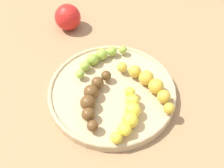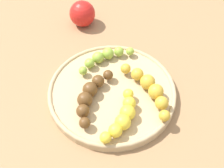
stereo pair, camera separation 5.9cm
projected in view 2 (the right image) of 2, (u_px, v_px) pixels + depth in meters
name	position (u px, v px, depth m)	size (l,w,h in m)	color
ground_plane	(112.00, 95.00, 0.62)	(2.40, 2.40, 0.00)	#936D47
fruit_bowl	(112.00, 91.00, 0.61)	(0.29, 0.29, 0.02)	tan
banana_overripe	(90.00, 95.00, 0.58)	(0.05, 0.16, 0.03)	#593819
banana_yellow	(123.00, 116.00, 0.54)	(0.05, 0.14, 0.03)	yellow
banana_spotted	(149.00, 88.00, 0.59)	(0.13, 0.12, 0.03)	gold
banana_green	(104.00, 57.00, 0.65)	(0.11, 0.12, 0.03)	#8CAD38
apple_red	(82.00, 14.00, 0.76)	(0.07, 0.07, 0.07)	red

